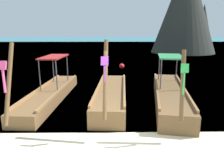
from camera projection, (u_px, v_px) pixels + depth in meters
ground at (114, 153)px, 5.56m from camera, size 120.00×120.00×0.00m
sea_water at (109, 41)px, 64.93m from camera, size 120.00×120.00×0.00m
longtail_boat_pink_ribbon at (50, 93)px, 9.71m from camera, size 1.47×6.97×2.74m
longtail_boat_violet_ribbon at (111, 95)px, 9.35m from camera, size 1.57×6.25×2.82m
longtail_boat_green_ribbon at (170, 94)px, 9.35m from camera, size 2.34×6.66×2.56m
karst_rock at (187, 7)px, 30.07m from camera, size 9.31×8.91×13.04m
mooring_buoy_near at (122, 66)px, 17.81m from camera, size 0.45×0.45×0.45m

